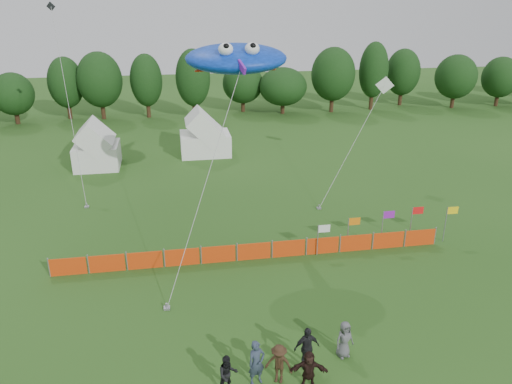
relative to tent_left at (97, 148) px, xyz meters
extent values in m
plane|color=#234C16|center=(10.24, -27.00, -1.67)|extent=(160.00, 160.00, 0.00)
cylinder|color=#382314|center=(-11.00, 17.50, -0.71)|extent=(0.50, 0.50, 1.91)
ellipsoid|color=black|center=(-11.00, 17.50, 1.78)|extent=(4.61, 4.61, 4.30)
cylinder|color=#382314|center=(-5.49, 19.21, -0.48)|extent=(0.50, 0.50, 2.38)
ellipsoid|color=black|center=(-5.49, 19.21, 2.62)|extent=(4.09, 4.09, 5.35)
cylinder|color=#382314|center=(-1.51, 18.39, -0.38)|extent=(0.50, 0.50, 2.57)
ellipsoid|color=black|center=(-1.51, 18.39, 2.97)|extent=(5.20, 5.20, 5.79)
cylinder|color=#382314|center=(3.80, 18.32, -0.44)|extent=(0.50, 0.50, 2.46)
ellipsoid|color=black|center=(3.80, 18.32, 2.78)|extent=(3.78, 3.78, 5.55)
cylinder|color=#382314|center=(9.25, 16.92, -0.34)|extent=(0.50, 0.50, 2.66)
ellipsoid|color=black|center=(9.25, 16.92, 3.14)|extent=(4.05, 4.05, 5.99)
cylinder|color=#382314|center=(15.52, 19.53, -0.68)|extent=(0.50, 0.50, 1.98)
ellipsoid|color=black|center=(15.52, 19.53, 1.91)|extent=(5.06, 5.06, 4.46)
cylinder|color=#382314|center=(20.23, 17.56, -0.74)|extent=(0.50, 0.50, 1.86)
ellipsoid|color=black|center=(20.23, 17.56, 1.68)|extent=(5.86, 5.86, 4.18)
cylinder|color=#382314|center=(26.51, 17.38, -0.36)|extent=(0.50, 0.50, 2.62)
ellipsoid|color=black|center=(26.51, 17.38, 3.06)|extent=(5.41, 5.41, 5.89)
cylinder|color=#382314|center=(32.01, 17.99, -0.28)|extent=(0.50, 0.50, 2.78)
ellipsoid|color=black|center=(32.01, 17.99, 3.35)|extent=(3.67, 3.67, 6.26)
cylinder|color=#382314|center=(36.90, 19.88, -0.46)|extent=(0.50, 0.50, 2.42)
ellipsoid|color=black|center=(36.90, 19.88, 2.69)|extent=(4.46, 4.46, 5.44)
cylinder|color=#382314|center=(42.93, 17.13, -0.55)|extent=(0.50, 0.50, 2.24)
ellipsoid|color=black|center=(42.93, 17.13, 2.37)|extent=(5.26, 5.26, 5.03)
cylinder|color=#382314|center=(49.32, 17.15, -0.62)|extent=(0.50, 0.50, 2.10)
ellipsoid|color=black|center=(49.32, 17.15, 2.13)|extent=(4.74, 4.74, 4.73)
cube|color=white|center=(0.00, 0.00, -0.66)|extent=(3.68, 3.68, 2.02)
cube|color=white|center=(9.43, 2.20, -0.68)|extent=(4.51, 3.61, 1.99)
cube|color=red|center=(0.59, -18.23, -1.17)|extent=(1.90, 0.06, 1.00)
cube|color=red|center=(2.59, -18.23, -1.17)|extent=(1.90, 0.06, 1.00)
cube|color=red|center=(4.59, -18.23, -1.17)|extent=(1.90, 0.06, 1.00)
cube|color=red|center=(6.59, -18.23, -1.17)|extent=(1.90, 0.06, 1.00)
cube|color=red|center=(8.59, -18.23, -1.17)|extent=(1.90, 0.06, 1.00)
cube|color=red|center=(10.59, -18.23, -1.17)|extent=(1.90, 0.06, 1.00)
cube|color=red|center=(12.59, -18.23, -1.17)|extent=(1.90, 0.06, 1.00)
cube|color=red|center=(14.59, -18.23, -1.17)|extent=(1.90, 0.06, 1.00)
cube|color=red|center=(16.59, -18.23, -1.17)|extent=(1.90, 0.06, 1.00)
cube|color=red|center=(18.59, -18.23, -1.17)|extent=(1.90, 0.06, 1.00)
cube|color=red|center=(20.59, -18.23, -1.17)|extent=(1.90, 0.06, 1.00)
cylinder|color=gray|center=(14.24, -18.37, -0.73)|extent=(0.06, 0.06, 1.88)
cube|color=white|center=(14.59, -18.37, -0.02)|extent=(0.70, 0.02, 0.45)
cylinder|color=gray|center=(16.24, -17.79, -0.72)|extent=(0.06, 0.06, 1.90)
cube|color=orange|center=(16.59, -17.79, 0.00)|extent=(0.70, 0.02, 0.45)
cylinder|color=gray|center=(18.24, -17.99, -0.54)|extent=(0.06, 0.06, 2.26)
cube|color=purple|center=(18.59, -17.99, 0.37)|extent=(0.70, 0.02, 0.45)
cylinder|color=gray|center=(20.24, -17.60, -0.57)|extent=(0.06, 0.06, 2.21)
cube|color=red|center=(20.59, -17.60, 0.31)|extent=(0.70, 0.02, 0.45)
cylinder|color=gray|center=(22.24, -18.01, -0.55)|extent=(0.06, 0.06, 2.24)
cube|color=yellow|center=(22.59, -18.01, 0.35)|extent=(0.70, 0.02, 0.45)
imported|color=#2C374A|center=(9.10, -27.73, -0.73)|extent=(0.79, 0.64, 1.89)
imported|color=black|center=(7.96, -28.00, -0.87)|extent=(0.85, 0.71, 1.60)
imported|color=#332114|center=(9.95, -27.82, -0.83)|extent=(1.24, 1.04, 1.67)
imported|color=black|center=(11.21, -27.18, -0.75)|extent=(1.13, 0.61, 1.84)
imported|color=#505156|center=(12.90, -26.82, -0.85)|extent=(0.90, 0.71, 1.63)
imported|color=black|center=(11.02, -28.21, -0.90)|extent=(1.49, 0.74, 1.54)
ellipsoid|color=blue|center=(10.14, -15.17, 9.04)|extent=(6.01, 4.87, 1.93)
sphere|color=white|center=(9.45, -16.36, 9.64)|extent=(0.77, 0.77, 0.77)
sphere|color=white|center=(10.83, -16.36, 9.64)|extent=(0.77, 0.77, 0.77)
ellipsoid|color=#B32608|center=(8.67, -14.99, 8.54)|extent=(1.62, 0.71, 0.25)
ellipsoid|color=#B32608|center=(11.61, -14.99, 8.54)|extent=(1.62, 0.71, 0.25)
cube|color=purple|center=(10.14, -17.28, 8.86)|extent=(0.37, 0.96, 0.70)
cylinder|color=#A5A5A5|center=(7.93, -19.62, 3.54)|extent=(4.47, 5.30, 10.43)
cube|color=gray|center=(5.71, -22.25, -1.62)|extent=(0.30, 0.30, 0.10)
cube|color=white|center=(23.01, -5.84, 5.67)|extent=(1.42, 0.39, 1.42)
cylinder|color=#A5A5A5|center=(19.62, -8.92, 2.00)|extent=(6.81, 6.20, 7.36)
cube|color=gray|center=(16.24, -12.00, -1.62)|extent=(0.30, 0.30, 0.10)
cube|color=black|center=(-2.19, 0.60, 11.38)|extent=(0.72, 0.21, 0.72)
cylinder|color=#A5A5A5|center=(-0.98, -4.20, 4.85)|extent=(2.46, 9.63, 13.07)
cube|color=gray|center=(0.24, -9.00, -1.62)|extent=(0.30, 0.30, 0.10)
camera|label=1|loc=(6.51, -42.66, 12.28)|focal=35.00mm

